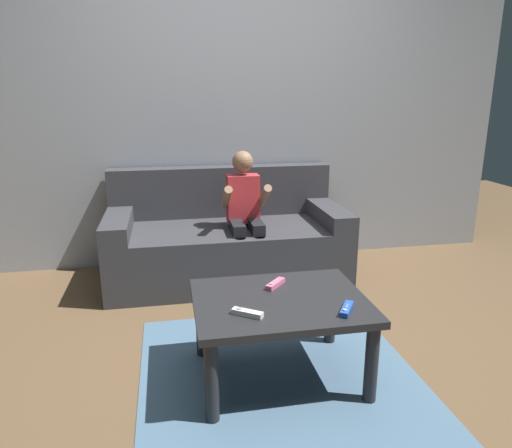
{
  "coord_description": "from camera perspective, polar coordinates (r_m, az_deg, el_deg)",
  "views": [
    {
      "loc": [
        -0.53,
        -2.08,
        1.34
      ],
      "look_at": [
        -0.02,
        0.56,
        0.58
      ],
      "focal_mm": 32.89,
      "sensor_mm": 36.0,
      "label": 1
    }
  ],
  "objects": [
    {
      "name": "wall_back",
      "position": [
        3.75,
        -2.79,
        14.3
      ],
      "size": [
        4.45,
        0.05,
        2.5
      ],
      "primitive_type": "cube",
      "color": "#999EA8",
      "rests_on": "ground"
    },
    {
      "name": "game_remote_white_near_edge",
      "position": [
        2.05,
        -1.07,
        -10.77
      ],
      "size": [
        0.14,
        0.11,
        0.03
      ],
      "color": "white",
      "rests_on": "coffee_table"
    },
    {
      "name": "ground_plane",
      "position": [
        2.53,
        3.08,
        -16.32
      ],
      "size": [
        8.9,
        8.9,
        0.0
      ],
      "primitive_type": "plane",
      "color": "brown"
    },
    {
      "name": "game_remote_pink_center",
      "position": [
        2.35,
        2.37,
        -7.29
      ],
      "size": [
        0.12,
        0.13,
        0.03
      ],
      "color": "pink",
      "rests_on": "coffee_table"
    },
    {
      "name": "couch",
      "position": [
        3.5,
        -3.62,
        -2.02
      ],
      "size": [
        1.71,
        0.8,
        0.79
      ],
      "color": "#38383D",
      "rests_on": "ground"
    },
    {
      "name": "area_rug",
      "position": [
        2.42,
        2.8,
        -17.83
      ],
      "size": [
        1.34,
        1.35,
        0.01
      ],
      "primitive_type": "cube",
      "color": "slate",
      "rests_on": "ground"
    },
    {
      "name": "game_remote_blue_far_corner",
      "position": [
        2.13,
        10.97,
        -10.12
      ],
      "size": [
        0.11,
        0.14,
        0.03
      ],
      "color": "blue",
      "rests_on": "coffee_table"
    },
    {
      "name": "coffee_table",
      "position": [
        2.25,
        2.92,
        -10.55
      ],
      "size": [
        0.81,
        0.63,
        0.41
      ],
      "color": "#232326",
      "rests_on": "ground"
    },
    {
      "name": "person_seated_on_couch",
      "position": [
        3.28,
        -1.36,
        1.61
      ],
      "size": [
        0.32,
        0.39,
        0.95
      ],
      "color": "black",
      "rests_on": "ground"
    }
  ]
}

